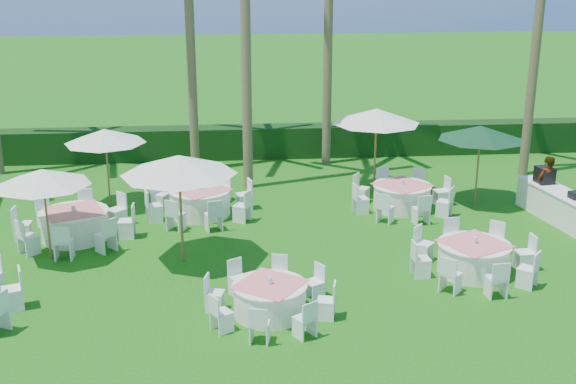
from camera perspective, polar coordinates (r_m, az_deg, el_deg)
name	(u,v)px	position (r m, az deg, el deg)	size (l,w,h in m)	color
ground	(231,295)	(16.66, -4.55, -8.10)	(120.00, 120.00, 0.00)	#18580F
hedge	(226,142)	(27.80, -4.93, 3.93)	(34.00, 1.00, 1.20)	black
ocean	(222,8)	(117.21, -5.27, 14.30)	(260.00, 260.00, 0.00)	#062042
banquet_table_b	(270,298)	(15.62, -1.45, -8.39)	(2.81, 2.81, 0.87)	white
banquet_table_c	(473,257)	(18.12, 14.44, -5.02)	(3.08, 3.08, 0.93)	white
banquet_table_d	(75,224)	(20.48, -16.49, -2.44)	(3.22, 3.22, 0.98)	white
banquet_table_e	(200,201)	(21.62, -6.96, -0.74)	(3.19, 3.19, 0.97)	white
banquet_table_f	(402,196)	(22.25, 8.98, -0.32)	(3.12, 3.12, 0.94)	white
umbrella_a	(43,177)	(18.80, -18.83, 1.11)	(2.38, 2.38, 2.38)	brown
umbrella_b	(179,165)	(17.72, -8.63, 2.13)	(2.86, 2.86, 2.78)	brown
umbrella_c	(105,136)	(22.41, -14.26, 4.30)	(2.45, 2.45, 2.44)	brown
umbrella_d	(377,116)	(23.26, 7.01, 5.97)	(2.82, 2.82, 2.77)	brown
umbrella_green	(481,133)	(22.77, 14.97, 4.54)	(2.61, 2.61, 2.48)	brown
buffet_table	(565,208)	(22.20, 21.02, -1.18)	(1.46, 3.99, 1.39)	white
staff_person	(545,185)	(22.82, 19.67, 0.53)	(0.64, 0.42, 1.77)	gray
palm_b	(190,22)	(25.57, -7.78, 13.15)	(4.14, 4.40, 9.54)	brown
palm_d	(328,29)	(26.24, 3.20, 12.73)	(4.40, 4.01, 8.94)	brown
palm_e	(539,14)	(26.05, 19.24, 13.14)	(4.40, 4.00, 10.17)	brown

